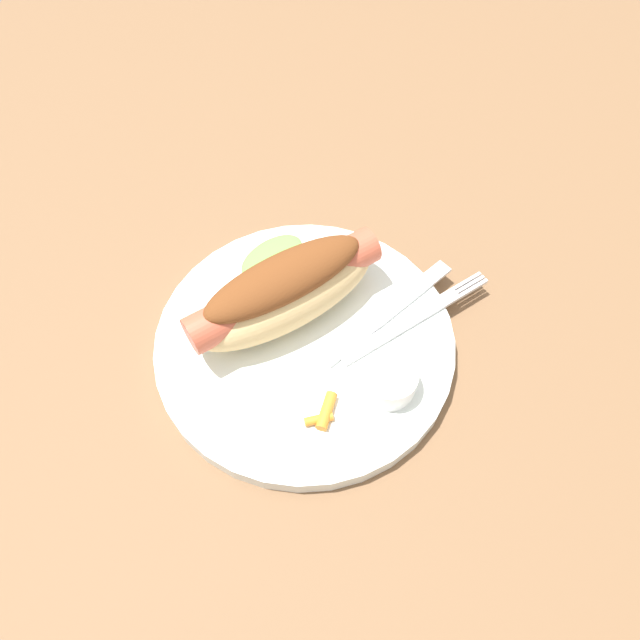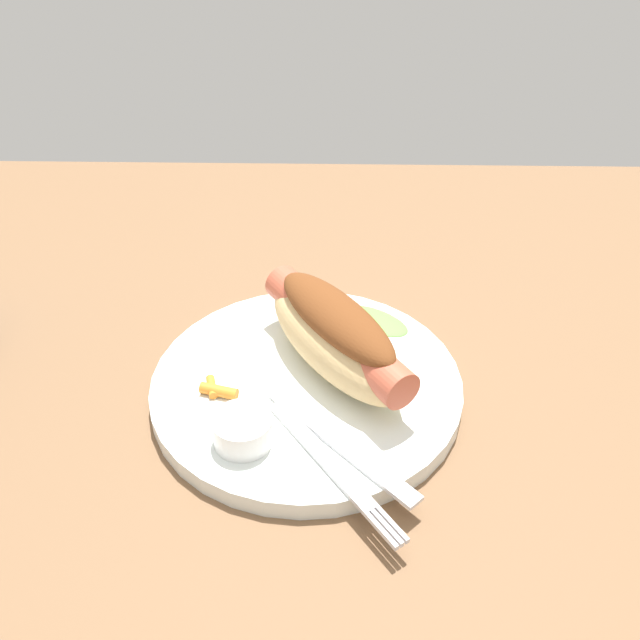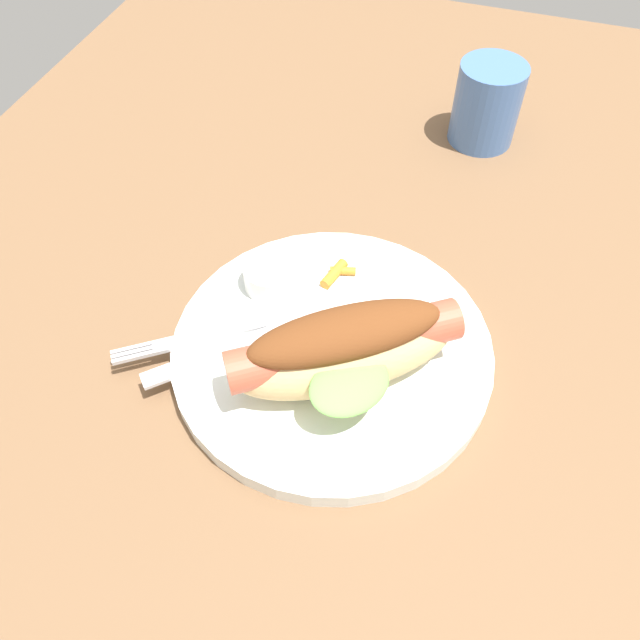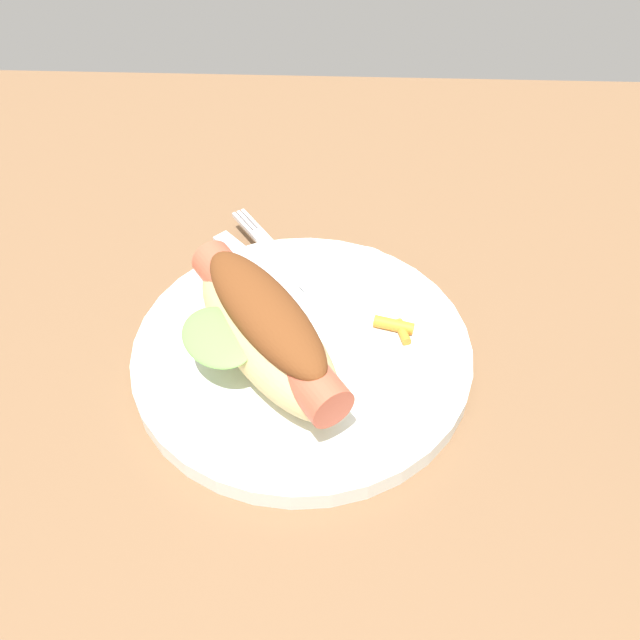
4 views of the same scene
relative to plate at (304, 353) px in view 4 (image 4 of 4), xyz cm
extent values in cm
cube|color=brown|center=(2.72, 0.51, -1.70)|extent=(120.00, 90.00, 1.80)
cylinder|color=white|center=(0.00, 0.00, 0.00)|extent=(25.42, 25.42, 1.60)
ellipsoid|color=#DBB77A|center=(-2.36, -1.64, 3.59)|extent=(14.41, 17.15, 5.58)
cylinder|color=#C1563D|center=(-2.36, -1.64, 4.56)|extent=(12.43, 15.99, 3.14)
ellipsoid|color=brown|center=(-2.36, -1.64, 5.98)|extent=(11.76, 14.24, 2.96)
ellipsoid|color=#6BB74C|center=(-5.52, -2.93, 4.70)|extent=(7.43, 7.22, 1.75)
cylinder|color=white|center=(4.41, 6.87, 1.93)|extent=(4.44, 4.44, 2.26)
cube|color=silver|center=(-1.29, 8.19, 1.00)|extent=(8.10, 10.74, 0.40)
cube|color=silver|center=(-5.41, 14.78, 1.00)|extent=(2.09, 2.78, 0.40)
cube|color=silver|center=(-5.78, 14.52, 1.00)|extent=(2.09, 2.78, 0.40)
cube|color=silver|center=(-6.15, 14.26, 1.00)|extent=(2.09, 2.78, 0.40)
cube|color=silver|center=(-2.76, 7.15, 0.98)|extent=(11.34, 11.75, 0.36)
cylinder|color=orange|center=(6.88, 2.01, 1.26)|extent=(3.20, 1.69, 0.93)
cylinder|color=orange|center=(7.54, 1.42, 1.15)|extent=(1.25, 2.33, 0.70)
camera|label=1|loc=(25.49, 2.07, 43.20)|focal=32.84mm
camera|label=2|loc=(-2.02, 43.44, 39.94)|focal=40.06mm
camera|label=3|loc=(-28.68, -8.41, 41.92)|focal=36.11mm
camera|label=4|loc=(2.60, -35.45, 40.22)|focal=39.81mm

